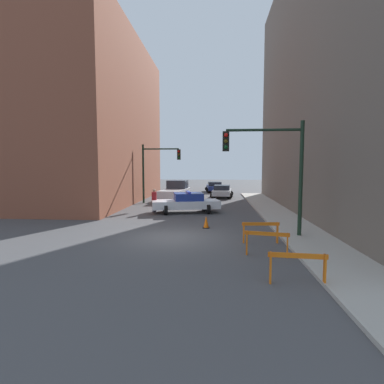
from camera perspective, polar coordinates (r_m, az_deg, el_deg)
name	(u,v)px	position (r m, az deg, el deg)	size (l,w,h in m)	color
ground_plane	(171,237)	(14.04, -4.02, -8.61)	(120.00, 120.00, 0.00)	#4C4C4F
sidewalk_right	(308,239)	(14.48, 21.30, -8.28)	(2.40, 44.00, 0.12)	#B2ADA3
building_corner_left	(66,121)	(31.16, -22.83, 12.30)	(14.00, 20.00, 14.96)	brown
traffic_light_near	(275,161)	(14.15, 15.54, 5.74)	(3.64, 0.35, 5.20)	black
traffic_light_far	(155,165)	(26.76, -7.00, 5.14)	(3.44, 0.35, 5.20)	black
police_car	(186,202)	(21.19, -1.09, -2.01)	(4.99, 3.00, 1.52)	white
white_truck	(176,191)	(28.84, -3.14, 0.20)	(2.99, 5.58, 1.90)	silver
parked_car_near	(222,191)	(31.57, 5.75, 0.17)	(2.51, 4.44, 1.31)	silver
parked_car_mid	(214,187)	(38.13, 4.30, 1.00)	(2.52, 4.44, 1.31)	navy
pedestrian_crossing	(154,200)	(21.61, -7.21, -1.55)	(0.49, 0.49, 1.66)	#474C66
barrier_front	(297,263)	(8.97, 19.44, -12.68)	(1.60, 0.28, 0.90)	orange
barrier_mid	(267,240)	(11.39, 14.07, -8.78)	(1.58, 0.45, 0.90)	orange
barrier_back	(261,229)	(13.21, 12.94, -6.85)	(1.60, 0.27, 0.90)	orange
traffic_cone	(206,222)	(16.02, 2.70, -5.75)	(0.36, 0.36, 0.66)	black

